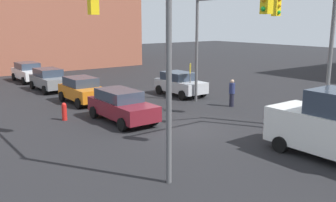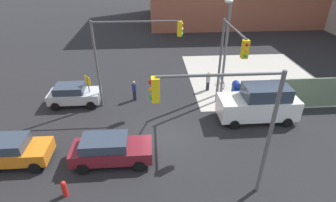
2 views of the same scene
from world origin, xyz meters
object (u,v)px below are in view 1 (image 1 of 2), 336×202
(traffic_signal_nw_corner, at_px, (225,29))
(coupe_white, at_px, (29,72))
(traffic_signal_ne_corner, at_px, (308,34))
(bicycle_at_crosswalk, at_px, (191,88))
(traffic_signal_se_corner, at_px, (133,36))
(hatchback_silver, at_px, (180,83))
(sedan_maroon, at_px, (122,105))
(hatchback_gray, at_px, (49,79))
(hatchback_orange, at_px, (83,90))
(pedestrian_crossing, at_px, (232,93))
(fire_hydrant, at_px, (64,111))

(traffic_signal_nw_corner, distance_m, coupe_white, 18.77)
(traffic_signal_ne_corner, distance_m, bicycle_at_crosswalk, 12.53)
(traffic_signal_se_corner, distance_m, hatchback_silver, 13.64)
(traffic_signal_nw_corner, distance_m, sedan_maroon, 7.51)
(traffic_signal_nw_corner, distance_m, hatchback_silver, 6.00)
(hatchback_gray, xyz_separation_m, bicycle_at_crosswalk, (7.25, 7.74, -0.50))
(hatchback_silver, distance_m, hatchback_gray, 9.93)
(traffic_signal_nw_corner, distance_m, hatchback_gray, 14.05)
(hatchback_orange, distance_m, sedan_maroon, 5.41)
(hatchback_silver, relative_size, pedestrian_crossing, 2.31)
(traffic_signal_ne_corner, relative_size, sedan_maroon, 1.46)
(traffic_signal_nw_corner, xyz_separation_m, hatchback_silver, (-4.60, 0.39, -3.84))
(fire_hydrant, height_order, hatchback_gray, hatchback_gray)
(traffic_signal_nw_corner, height_order, hatchback_orange, traffic_signal_nw_corner)
(fire_hydrant, height_order, coupe_white, coupe_white)
(traffic_signal_ne_corner, height_order, hatchback_orange, traffic_signal_ne_corner)
(traffic_signal_se_corner, height_order, traffic_signal_ne_corner, same)
(hatchback_silver, height_order, sedan_maroon, same)
(traffic_signal_se_corner, bearing_deg, pedestrian_crossing, 114.77)
(traffic_signal_ne_corner, xyz_separation_m, pedestrian_crossing, (-6.50, 2.56, -3.73))
(coupe_white, xyz_separation_m, bicycle_at_crosswalk, (12.57, 7.67, -0.50))
(fire_hydrant, distance_m, pedestrian_crossing, 9.87)
(coupe_white, relative_size, hatchback_gray, 1.04)
(fire_hydrant, height_order, bicycle_at_crosswalk, bicycle_at_crosswalk)
(hatchback_silver, height_order, hatchback_gray, same)
(traffic_signal_ne_corner, bearing_deg, traffic_signal_nw_corner, 164.19)
(hatchback_orange, relative_size, bicycle_at_crosswalk, 2.20)
(bicycle_at_crosswalk, bearing_deg, traffic_signal_se_corner, -48.53)
(fire_hydrant, height_order, hatchback_orange, hatchback_orange)
(traffic_signal_nw_corner, height_order, hatchback_gray, traffic_signal_nw_corner)
(coupe_white, bearing_deg, sedan_maroon, -0.76)
(traffic_signal_ne_corner, xyz_separation_m, hatchback_orange, (-12.94, -4.25, -3.76))
(bicycle_at_crosswalk, bearing_deg, traffic_signal_nw_corner, -17.57)
(hatchback_orange, height_order, pedestrian_crossing, pedestrian_crossing)
(traffic_signal_ne_corner, xyz_separation_m, fire_hydrant, (-9.50, -6.84, -4.11))
(traffic_signal_se_corner, xyz_separation_m, hatchback_gray, (-16.53, 2.76, -3.78))
(coupe_white, distance_m, hatchback_gray, 5.31)
(fire_hydrant, xyz_separation_m, hatchback_orange, (-3.44, 2.59, 0.36))
(traffic_signal_nw_corner, xyz_separation_m, fire_hydrant, (-2.93, -8.70, -4.19))
(coupe_white, height_order, hatchback_gray, same)
(hatchback_gray, bearing_deg, fire_hydrant, -15.22)
(hatchback_gray, distance_m, bicycle_at_crosswalk, 10.62)
(fire_hydrant, bearing_deg, sedan_maroon, 49.80)
(sedan_maroon, bearing_deg, pedestrian_crossing, 81.64)
(traffic_signal_nw_corner, xyz_separation_m, sedan_maroon, (-0.97, -6.38, -3.83))
(fire_hydrant, relative_size, hatchback_orange, 0.24)
(pedestrian_crossing, bearing_deg, traffic_signal_nw_corner, -15.25)
(fire_hydrant, distance_m, bicycle_at_crosswalk, 10.36)
(traffic_signal_nw_corner, height_order, coupe_white, traffic_signal_nw_corner)
(hatchback_silver, bearing_deg, hatchback_gray, -138.12)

